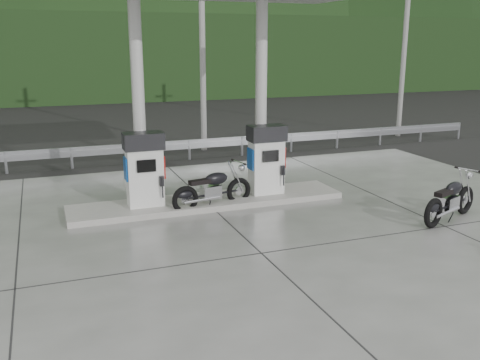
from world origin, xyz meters
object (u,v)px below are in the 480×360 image
object	(u,v)px
gas_pump_left	(145,170)
motorcycle_left	(213,189)
gas_pump_right	(266,160)
motorcycle_right	(450,200)

from	to	relation	value
gas_pump_left	motorcycle_left	world-z (taller)	gas_pump_left
gas_pump_left	gas_pump_right	world-z (taller)	same
motorcycle_left	gas_pump_left	bearing A→B (deg)	156.77
gas_pump_left	motorcycle_left	size ratio (longest dim) A/B	0.87
gas_pump_left	motorcycle_left	bearing A→B (deg)	-12.12
gas_pump_left	motorcycle_right	bearing A→B (deg)	-25.98
gas_pump_right	motorcycle_left	bearing A→B (deg)	-167.78
gas_pump_right	motorcycle_left	world-z (taller)	gas_pump_right
gas_pump_left	gas_pump_right	distance (m)	3.20
gas_pump_left	motorcycle_right	xyz separation A→B (m)	(6.49, -3.16, -0.56)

